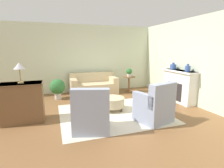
{
  "coord_description": "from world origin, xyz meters",
  "views": [
    {
      "loc": [
        -1.55,
        -4.43,
        1.79
      ],
      "look_at": [
        0.15,
        0.55,
        0.75
      ],
      "focal_mm": 28.0,
      "sensor_mm": 36.0,
      "label": 1
    }
  ],
  "objects_px": {
    "side_table": "(129,81)",
    "table_lamp": "(19,67)",
    "dresser": "(23,102)",
    "ottoman_table": "(112,102)",
    "potted_plant_floor": "(58,87)",
    "armchair_left": "(92,114)",
    "potted_plant_on_side_table": "(129,72)",
    "couch": "(94,86)",
    "armchair_right": "(155,107)",
    "vase_mantel_far": "(188,69)",
    "vase_mantel_near": "(173,67)"
  },
  "relations": [
    {
      "from": "side_table",
      "to": "table_lamp",
      "type": "bearing_deg",
      "value": -151.57
    },
    {
      "from": "side_table",
      "to": "dresser",
      "type": "relative_size",
      "value": 0.67
    },
    {
      "from": "ottoman_table",
      "to": "potted_plant_floor",
      "type": "xyz_separation_m",
      "value": [
        -1.48,
        1.81,
        0.18
      ]
    },
    {
      "from": "armchair_left",
      "to": "dresser",
      "type": "height_order",
      "value": "armchair_left"
    },
    {
      "from": "armchair_left",
      "to": "potted_plant_on_side_table",
      "type": "distance_m",
      "value": 3.93
    },
    {
      "from": "table_lamp",
      "to": "ottoman_table",
      "type": "bearing_deg",
      "value": 1.57
    },
    {
      "from": "side_table",
      "to": "potted_plant_on_side_table",
      "type": "relative_size",
      "value": 1.92
    },
    {
      "from": "couch",
      "to": "armchair_right",
      "type": "bearing_deg",
      "value": -76.56
    },
    {
      "from": "potted_plant_on_side_table",
      "to": "potted_plant_floor",
      "type": "distance_m",
      "value": 2.97
    },
    {
      "from": "dresser",
      "to": "armchair_left",
      "type": "bearing_deg",
      "value": -36.0
    },
    {
      "from": "couch",
      "to": "ottoman_table",
      "type": "xyz_separation_m",
      "value": [
        0.05,
        -2.19,
        -0.05
      ]
    },
    {
      "from": "ottoman_table",
      "to": "potted_plant_floor",
      "type": "distance_m",
      "value": 2.35
    },
    {
      "from": "armchair_right",
      "to": "vase_mantel_far",
      "type": "relative_size",
      "value": 4.07
    },
    {
      "from": "side_table",
      "to": "vase_mantel_near",
      "type": "height_order",
      "value": "vase_mantel_near"
    },
    {
      "from": "couch",
      "to": "potted_plant_floor",
      "type": "bearing_deg",
      "value": -165.05
    },
    {
      "from": "armchair_right",
      "to": "vase_mantel_near",
      "type": "xyz_separation_m",
      "value": [
        1.73,
        1.64,
        0.79
      ]
    },
    {
      "from": "armchair_right",
      "to": "table_lamp",
      "type": "bearing_deg",
      "value": 160.69
    },
    {
      "from": "ottoman_table",
      "to": "potted_plant_floor",
      "type": "height_order",
      "value": "potted_plant_floor"
    },
    {
      "from": "potted_plant_floor",
      "to": "table_lamp",
      "type": "xyz_separation_m",
      "value": [
        -0.88,
        -1.87,
        0.95
      ]
    },
    {
      "from": "vase_mantel_near",
      "to": "vase_mantel_far",
      "type": "height_order",
      "value": "vase_mantel_far"
    },
    {
      "from": "dresser",
      "to": "vase_mantel_near",
      "type": "xyz_separation_m",
      "value": [
        4.84,
        0.55,
        0.68
      ]
    },
    {
      "from": "dresser",
      "to": "potted_plant_floor",
      "type": "bearing_deg",
      "value": 64.89
    },
    {
      "from": "potted_plant_floor",
      "to": "couch",
      "type": "bearing_deg",
      "value": 14.95
    },
    {
      "from": "vase_mantel_near",
      "to": "potted_plant_floor",
      "type": "height_order",
      "value": "vase_mantel_near"
    },
    {
      "from": "vase_mantel_far",
      "to": "ottoman_table",
      "type": "bearing_deg",
      "value": 174.55
    },
    {
      "from": "vase_mantel_near",
      "to": "table_lamp",
      "type": "distance_m",
      "value": 4.88
    },
    {
      "from": "potted_plant_on_side_table",
      "to": "dresser",
      "type": "bearing_deg",
      "value": -151.57
    },
    {
      "from": "vase_mantel_near",
      "to": "table_lamp",
      "type": "height_order",
      "value": "table_lamp"
    },
    {
      "from": "potted_plant_floor",
      "to": "side_table",
      "type": "bearing_deg",
      "value": 3.67
    },
    {
      "from": "armchair_right",
      "to": "dresser",
      "type": "distance_m",
      "value": 3.3
    },
    {
      "from": "vase_mantel_far",
      "to": "table_lamp",
      "type": "bearing_deg",
      "value": 177.96
    },
    {
      "from": "couch",
      "to": "vase_mantel_far",
      "type": "bearing_deg",
      "value": -43.78
    },
    {
      "from": "armchair_right",
      "to": "potted_plant_floor",
      "type": "relative_size",
      "value": 1.36
    },
    {
      "from": "vase_mantel_far",
      "to": "potted_plant_floor",
      "type": "distance_m",
      "value": 4.53
    },
    {
      "from": "table_lamp",
      "to": "potted_plant_floor",
      "type": "bearing_deg",
      "value": 64.89
    },
    {
      "from": "ottoman_table",
      "to": "table_lamp",
      "type": "bearing_deg",
      "value": -178.43
    },
    {
      "from": "couch",
      "to": "dresser",
      "type": "height_order",
      "value": "dresser"
    },
    {
      "from": "couch",
      "to": "potted_plant_floor",
      "type": "distance_m",
      "value": 1.49
    },
    {
      "from": "vase_mantel_far",
      "to": "armchair_left",
      "type": "bearing_deg",
      "value": -164.67
    },
    {
      "from": "couch",
      "to": "dresser",
      "type": "distance_m",
      "value": 3.23
    },
    {
      "from": "ottoman_table",
      "to": "potted_plant_on_side_table",
      "type": "height_order",
      "value": "potted_plant_on_side_table"
    },
    {
      "from": "couch",
      "to": "armchair_right",
      "type": "height_order",
      "value": "armchair_right"
    },
    {
      "from": "couch",
      "to": "ottoman_table",
      "type": "bearing_deg",
      "value": -88.6
    },
    {
      "from": "armchair_left",
      "to": "dresser",
      "type": "relative_size",
      "value": 1.01
    },
    {
      "from": "armchair_right",
      "to": "ottoman_table",
      "type": "xyz_separation_m",
      "value": [
        -0.75,
        1.15,
        -0.14
      ]
    },
    {
      "from": "couch",
      "to": "potted_plant_on_side_table",
      "type": "relative_size",
      "value": 5.44
    },
    {
      "from": "armchair_right",
      "to": "dresser",
      "type": "bearing_deg",
      "value": 160.69
    },
    {
      "from": "armchair_left",
      "to": "vase_mantel_far",
      "type": "relative_size",
      "value": 4.07
    },
    {
      "from": "armchair_left",
      "to": "ottoman_table",
      "type": "bearing_deg",
      "value": 53.18
    },
    {
      "from": "potted_plant_floor",
      "to": "table_lamp",
      "type": "relative_size",
      "value": 1.48
    }
  ]
}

